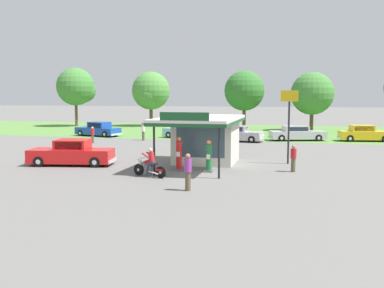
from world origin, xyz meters
name	(u,v)px	position (x,y,z in m)	size (l,w,h in m)	color
ground_plane	(199,174)	(0.00, 0.00, 0.00)	(300.00, 300.00, 0.00)	slate
grass_verge_strip	(253,131)	(0.00, 30.00, 0.00)	(120.00, 24.00, 0.01)	#56843D
service_station_kiosk	(205,136)	(-0.52, 3.93, 1.79)	(4.52, 7.87, 3.52)	beige
gas_pump_nearside	(179,155)	(-1.42, 0.82, 0.92)	(0.44, 0.44, 2.01)	slate
gas_pump_offside	(209,158)	(0.37, 0.82, 0.84)	(0.44, 0.44, 1.84)	slate
motorcycle_with_rider	(150,165)	(-2.44, -1.38, 0.65)	(2.07, 0.91, 1.58)	black
featured_classic_sedan	(72,154)	(-8.62, 1.25, 0.73)	(5.61, 2.80, 1.64)	red
parked_car_back_row_left	(186,131)	(-5.93, 19.97, 0.71)	(5.20, 3.03, 1.52)	#7AC6D1
parked_car_back_row_centre_left	(98,130)	(-15.84, 19.82, 0.70)	(5.47, 3.09, 1.56)	#19479E
parked_car_second_row_spare	(364,134)	(11.60, 21.10, 0.71)	(5.13, 2.56, 1.56)	gold
parked_car_back_row_far_left	(297,134)	(5.28, 20.19, 0.67)	(5.79, 3.33, 1.44)	#B7B7BC
parked_car_back_row_far_right	(238,134)	(-0.29, 17.92, 0.69)	(5.01, 2.46, 1.52)	#B7B7BC
bystander_standing_back_lot	(92,135)	(-13.18, 13.18, 0.80)	(0.34, 0.34, 1.54)	brown
bystander_leaning_by_kiosk	(293,158)	(5.10, 2.06, 0.82)	(0.34, 0.34, 1.57)	brown
bystander_chatting_near_pumps	(143,131)	(-9.46, 16.66, 0.94)	(0.38, 0.38, 1.74)	brown
bystander_strolling_foreground	(188,171)	(0.41, -4.22, 0.92)	(0.34, 0.34, 1.74)	brown
tree_oak_right	(244,91)	(-1.56, 33.29, 4.94)	(5.22, 5.22, 7.65)	brown
tree_oak_distant_spare	(311,94)	(6.88, 32.58, 4.58)	(5.31, 5.31, 7.32)	brown
tree_oak_centre	(150,92)	(-15.46, 36.04, 4.97)	(5.49, 5.52, 7.85)	brown
tree_oak_far_right	(77,88)	(-25.59, 33.36, 5.56)	(5.41, 5.39, 8.38)	brown
roadside_pole_sign	(289,114)	(4.74, 5.03, 3.23)	(1.10, 0.12, 4.72)	black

